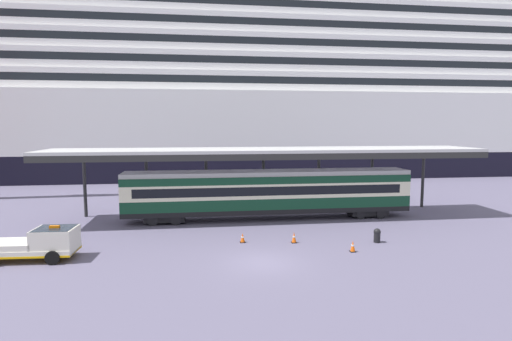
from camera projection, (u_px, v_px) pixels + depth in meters
The scene contains 9 objects.
ground_plane at pixel (262, 263), 23.12m from camera, with size 400.00×400.00×0.00m, color slate.
cruise_ship at pixel (259, 89), 71.24m from camera, with size 126.01×30.96×43.10m.
platform_canopy at pixel (268, 152), 33.86m from camera, with size 36.32×5.76×5.93m.
train_carriage at pixel (269, 192), 33.76m from camera, with size 23.79×2.81×4.11m.
service_truck at pixel (39, 243), 23.55m from camera, with size 5.29×2.45×2.02m.
traffic_cone_near at pixel (243, 238), 27.10m from camera, with size 0.36×0.36×0.64m.
traffic_cone_mid at pixel (353, 246), 25.07m from camera, with size 0.36×0.36×0.72m.
traffic_cone_far at pixel (294, 237), 27.03m from camera, with size 0.36×0.36×0.74m.
quay_bollard at pixel (377, 235), 27.09m from camera, with size 0.48×0.48×0.96m.
Camera 1 is at (-3.38, -22.14, 7.80)m, focal length 28.23 mm.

